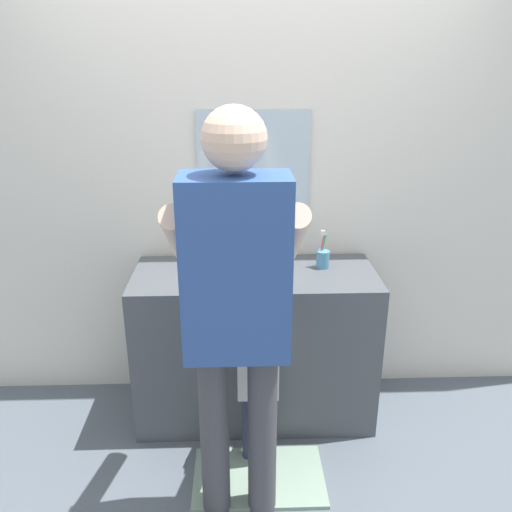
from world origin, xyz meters
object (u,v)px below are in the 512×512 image
Objects in this scene: toothbrush_cup at (323,258)px; soap_bottle at (193,257)px; child_toddler at (258,372)px; adult_parent at (236,293)px.

toothbrush_cup reaches higher than soap_bottle.
child_toddler is at bearing -128.24° from toothbrush_cup.
soap_bottle is at bearing 106.90° from adult_parent.
soap_bottle is at bearing 179.86° from toothbrush_cup.
soap_bottle is (-0.70, 0.00, 0.01)m from toothbrush_cup.
adult_parent reaches higher than toothbrush_cup.
child_toddler is (-0.37, -0.47, -0.41)m from toothbrush_cup.
toothbrush_cup is 0.92m from adult_parent.
adult_parent reaches higher than child_toddler.
soap_bottle is 0.19× the size of child_toddler.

